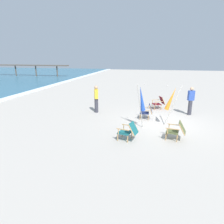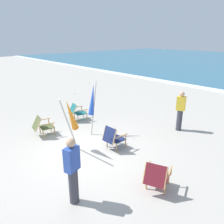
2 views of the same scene
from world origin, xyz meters
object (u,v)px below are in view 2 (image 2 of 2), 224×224
Objects in this scene: beach_chair_front_left at (42,125)px; umbrella_furled_orange at (71,115)px; beach_chair_back_right at (113,137)px; beach_chair_mid_center at (157,176)px; umbrella_furled_blue at (92,100)px; person_by_waterline at (180,111)px; beach_chair_front_right at (77,111)px; person_near_chairs at (73,171)px.

umbrella_furled_orange is at bearing 4.67° from beach_chair_front_left.
beach_chair_mid_center is (2.30, -0.66, -0.01)m from beach_chair_back_right.
umbrella_furled_blue is 1.29× the size of person_by_waterline.
umbrella_furled_blue is at bearing -126.34° from person_by_waterline.
person_near_chairs reaches higher than beach_chair_front_right.
beach_chair_front_left is at bearing -172.70° from beach_chair_mid_center.
person_near_chairs is at bearing -44.34° from umbrella_furled_blue.
beach_chair_mid_center is at bearing 8.93° from umbrella_furled_orange.
beach_chair_back_right reaches higher than beach_chair_mid_center.
beach_chair_front_left is at bearing -126.89° from person_by_waterline.
beach_chair_mid_center is 1.05× the size of beach_chair_front_left.
beach_chair_front_right is 1.03× the size of beach_chair_front_left.
person_by_waterline is at bearing 78.14° from beach_chair_back_right.
person_near_chairs is (2.00, -1.25, -0.46)m from umbrella_furled_orange.
umbrella_furled_orange is at bearing 148.04° from person_near_chairs.
person_by_waterline is (3.27, 4.35, 0.42)m from beach_chair_front_left.
person_by_waterline is at bearing 53.11° from beach_chair_front_left.
beach_chair_front_right is 3.07m from umbrella_furled_orange.
beach_chair_back_right is at bearing 163.94° from beach_chair_mid_center.
beach_chair_mid_center is at bearing -16.06° from beach_chair_back_right.
beach_chair_back_right is 1.73m from umbrella_furled_blue.
umbrella_furled_blue is 3.81m from person_near_chairs.
person_by_waterline is at bearing 33.20° from beach_chair_front_right.
person_by_waterline is (1.37, 4.20, -0.46)m from umbrella_furled_orange.
umbrella_furled_orange is at bearing -171.07° from beach_chair_mid_center.
umbrella_furled_blue reaches higher than beach_chair_mid_center.
umbrella_furled_blue reaches higher than beach_chair_front_left.
beach_chair_front_right is at bearing 104.09° from beach_chair_front_left.
umbrella_furled_blue is 1.55m from umbrella_furled_orange.
umbrella_furled_blue is at bearing 166.28° from beach_chair_mid_center.
umbrella_furled_orange reaches higher than beach_chair_front_left.
beach_chair_front_left is 2.09m from umbrella_furled_orange.
umbrella_furled_orange is (-0.73, -1.14, 0.86)m from beach_chair_back_right.
umbrella_furled_blue is 1.29× the size of person_near_chairs.
beach_chair_front_left is (-4.92, -0.63, -0.00)m from beach_chair_mid_center.
beach_chair_mid_center is 4.96m from beach_chair_front_left.
beach_chair_mid_center is at bearing 7.30° from beach_chair_front_left.
umbrella_furled_orange reaches higher than person_by_waterline.
person_by_waterline is (3.74, 2.45, 0.42)m from beach_chair_front_right.
beach_chair_back_right is at bearing 57.26° from umbrella_furled_orange.
person_near_chairs reaches higher than beach_chair_mid_center.
beach_chair_front_right is 1.96m from beach_chair_front_left.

